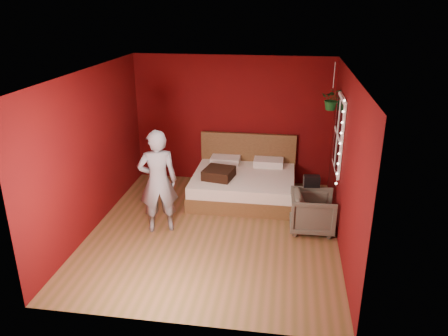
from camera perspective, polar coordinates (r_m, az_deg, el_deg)
floor at (r=7.31m, az=-1.33°, el=-8.24°), size 4.50×4.50×0.00m
room_walls at (r=6.65m, az=-1.45°, el=4.47°), size 4.04×4.54×2.62m
window at (r=7.52m, az=14.74°, el=4.32°), size 0.05×0.97×1.27m
fairy_lights at (r=7.02m, az=14.93°, el=3.11°), size 0.04×0.04×1.45m
bed at (r=8.46m, az=2.64°, el=-1.94°), size 1.94×1.65×1.07m
person at (r=7.07m, az=-8.62°, el=-1.77°), size 0.73×0.60×1.73m
armchair at (r=7.35m, az=11.49°, el=-5.62°), size 0.74×0.72×0.66m
handbag at (r=7.44m, az=11.37°, el=-1.70°), size 0.28×0.17×0.19m
throw_pillow at (r=8.10m, az=-0.68°, el=-0.70°), size 0.60×0.60×0.18m
hanging_plant at (r=7.93m, az=13.93°, el=8.73°), size 0.39×0.35×0.83m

